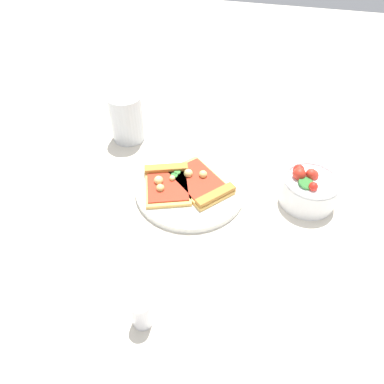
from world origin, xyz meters
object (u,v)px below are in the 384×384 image
object	(u,v)px
pizza_slice_near	(201,183)
salad_bowl	(309,188)
pizza_slice_far	(167,182)
plate	(190,189)
soda_glass	(127,118)
pepper_shaker	(141,311)

from	to	relation	value
pizza_slice_near	salad_bowl	xyz separation A→B (m)	(-0.02, 0.22, 0.01)
pizza_slice_far	plate	bearing A→B (deg)	96.38
salad_bowl	soda_glass	world-z (taller)	soda_glass
plate	soda_glass	bearing A→B (deg)	-128.05
plate	soda_glass	distance (m)	0.25
pizza_slice_far	soda_glass	xyz separation A→B (m)	(-0.16, -0.15, 0.04)
pizza_slice_near	pepper_shaker	distance (m)	0.32
plate	pizza_slice_near	size ratio (longest dim) A/B	1.43
plate	salad_bowl	xyz separation A→B (m)	(-0.03, 0.24, 0.03)
salad_bowl	pizza_slice_far	bearing A→B (deg)	-83.30
pizza_slice_near	pizza_slice_far	size ratio (longest dim) A/B	1.18
pepper_shaker	soda_glass	bearing A→B (deg)	-157.45
plate	pizza_slice_near	distance (m)	0.03
pizza_slice_near	soda_glass	xyz separation A→B (m)	(-0.14, -0.22, 0.04)
salad_bowl	pepper_shaker	xyz separation A→B (m)	(0.34, -0.25, 0.00)
pizza_slice_far	soda_glass	world-z (taller)	soda_glass
plate	pepper_shaker	size ratio (longest dim) A/B	3.29
pizza_slice_near	salad_bowl	distance (m)	0.22
salad_bowl	soda_glass	size ratio (longest dim) A/B	0.98
plate	soda_glass	size ratio (longest dim) A/B	2.00
plate	pizza_slice_far	xyz separation A→B (m)	(0.01, -0.05, 0.01)
pepper_shaker	pizza_slice_far	bearing A→B (deg)	-171.36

